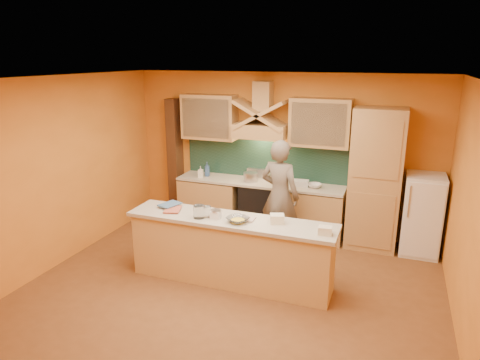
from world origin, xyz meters
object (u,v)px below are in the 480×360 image
(fridge, at_px, (422,215))
(kitchen_scale, at_px, (216,215))
(person, at_px, (280,196))
(mixing_bowl, at_px, (238,220))
(stove, at_px, (259,206))

(fridge, relative_size, kitchen_scale, 10.26)
(fridge, relative_size, person, 0.71)
(person, height_order, mixing_bowl, person)
(stove, relative_size, mixing_bowl, 3.19)
(person, relative_size, kitchen_scale, 14.38)
(fridge, height_order, person, person)
(fridge, distance_m, kitchen_scale, 3.35)
(person, relative_size, mixing_bowl, 6.46)
(person, bearing_deg, kitchen_scale, 82.72)
(fridge, xyz_separation_m, kitchen_scale, (-2.69, -1.97, 0.35))
(person, xyz_separation_m, mixing_bowl, (-0.20, -1.38, 0.07))
(stove, bearing_deg, person, -48.85)
(mixing_bowl, bearing_deg, person, 81.78)
(stove, distance_m, person, 0.94)
(stove, bearing_deg, mixing_bowl, -80.26)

